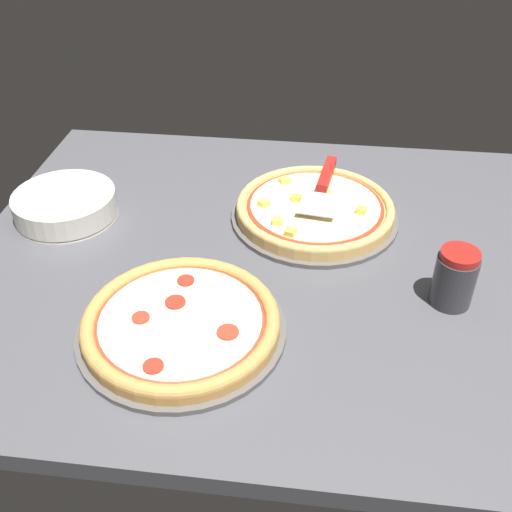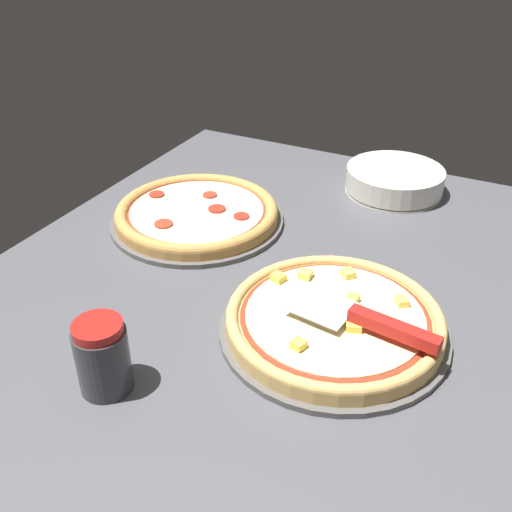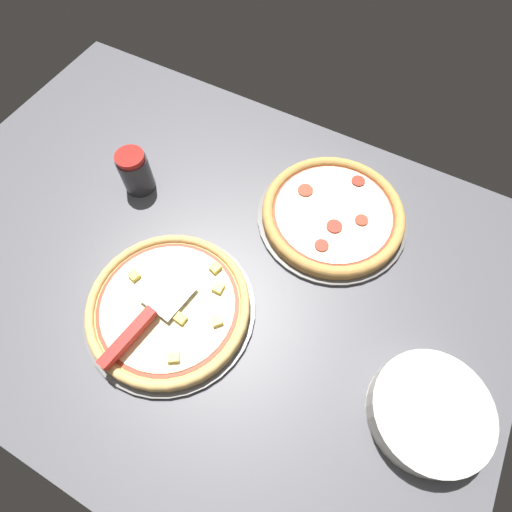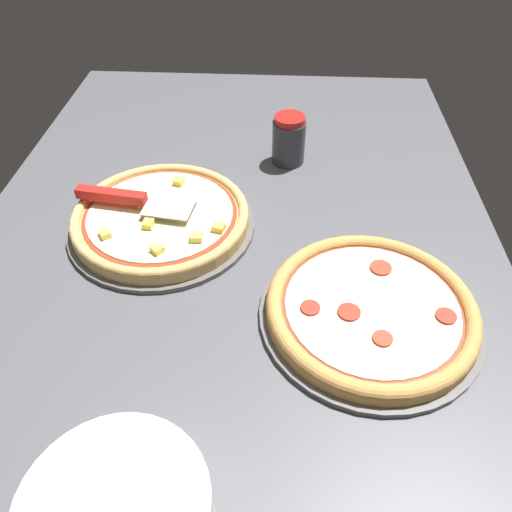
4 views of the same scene
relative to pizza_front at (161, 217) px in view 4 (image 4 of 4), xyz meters
The scene contains 7 objects.
ground_plane 14.94cm from the pizza_front, 98.43° to the left, with size 141.10×100.96×3.60cm, color #4C4C51.
pizza_pan_front 2.18cm from the pizza_front, 156.40° to the right, with size 35.94×35.94×1.00cm, color #565451.
pizza_front is the anchor object (origin of this frame).
pizza_pan_back 43.12cm from the pizza_front, 61.23° to the left, with size 35.56×35.56×1.00cm, color #565451.
pizza_back 43.07cm from the pizza_front, 61.24° to the left, with size 33.43×33.43×2.94cm.
serving_spatula 7.88cm from the pizza_front, 105.65° to the right, with size 9.08×23.49×2.00cm.
parmesan_shaker 35.14cm from the pizza_front, 136.50° to the left, with size 7.40×7.40×11.08cm.
Camera 4 is at (75.82, 8.44, 62.18)cm, focal length 35.00 mm.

